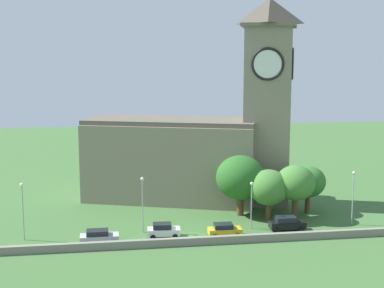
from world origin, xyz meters
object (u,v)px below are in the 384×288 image
Objects in this scene: streetlamp_east_mid at (353,189)px; tree_by_tower at (308,182)px; church at (197,144)px; streetlamp_west_end at (22,202)px; streetlamp_central at (252,197)px; car_white at (163,230)px; car_black at (287,223)px; car_silver at (99,237)px; tree_riverside_east at (295,183)px; tree_churchyard at (241,178)px; streetlamp_west_mid at (142,196)px; car_yellow at (224,230)px; tree_riverside_west at (269,188)px.

streetlamp_east_mid is 1.06× the size of tree_by_tower.
streetlamp_west_end is (-24.01, -16.11, -4.12)m from church.
streetlamp_central is (28.55, 0.27, -0.53)m from streetlamp_west_end.
car_white is 0.89× the size of car_black.
car_silver is 27.46m from tree_riverside_east.
tree_churchyard reaches higher than tree_by_tower.
streetlamp_west_mid is at bearing 178.04° from streetlamp_east_mid.
streetlamp_central is at bearing -155.83° from tree_riverside_east.
car_black is 9.92m from tree_by_tower.
streetlamp_central is at bearing -74.00° from church.
car_black is 9.91m from tree_churchyard.
tree_riverside_east reaches higher than streetlamp_east_mid.
tree_churchyard reaches higher than car_white.
car_black is at bearing 3.38° from car_silver.
tree_riverside_east is at bearing -24.34° from tree_churchyard.
car_yellow is 11.15m from streetlamp_west_mid.
streetlamp_central is 7.69m from tree_riverside_east.
streetlamp_west_mid is at bearing -173.17° from tree_riverside_east.
streetlamp_west_mid is 1.05× the size of tree_by_tower.
streetlamp_east_mid is at bearing -25.75° from tree_churchyard.
streetlamp_west_end is 0.99× the size of streetlamp_west_mid.
church is 25.26m from car_silver.
car_yellow is 0.57× the size of streetlamp_east_mid.
car_yellow is at bearing -141.09° from tree_riverside_west.
tree_churchyard is 4.40m from tree_riverside_west.
car_yellow is at bearing -115.21° from tree_churchyard.
streetlamp_west_mid is 14.05m from streetlamp_central.
church is at bearing 117.20° from car_black.
tree_by_tower reaches higher than car_silver.
tree_churchyard is (19.54, 9.13, 4.57)m from car_silver.
streetlamp_central is (14.02, -0.62, -0.55)m from streetlamp_west_mid.
tree_by_tower reaches higher than car_black.
tree_riverside_east is (-6.75, 3.46, 0.27)m from streetlamp_east_mid.
car_silver is 15.42m from car_yellow.
car_silver reaches higher than car_yellow.
tree_riverside_east is at bearing 5.47° from streetlamp_west_end.
car_silver is 0.54× the size of tree_churchyard.
tree_riverside_west is (22.84, 6.37, 3.67)m from car_silver.
tree_riverside_east is (26.46, 6.00, 4.25)m from car_silver.
tree_riverside_east reaches higher than streetlamp_west_end.
streetlamp_central reaches higher than car_white.
church reaches higher than car_yellow.
car_yellow is at bearing -5.77° from car_white.
streetlamp_west_mid is 0.99× the size of streetlamp_east_mid.
church is 4.86× the size of tree_by_tower.
tree_riverside_west is (17.38, 2.88, -0.26)m from streetlamp_west_mid.
streetlamp_west_end is (-32.90, 1.19, 3.82)m from car_black.
tree_riverside_east is at bearing 27.01° from car_yellow.
streetlamp_east_mid is at bearing -1.39° from streetlamp_central.
car_black is (8.89, -17.30, -7.93)m from church.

